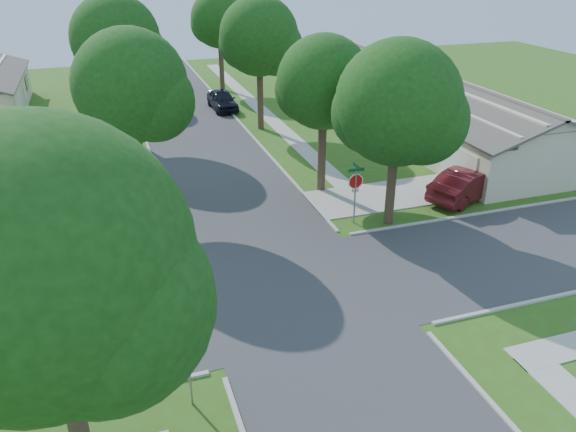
{
  "coord_description": "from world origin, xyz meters",
  "views": [
    {
      "loc": [
        -5.95,
        -17.31,
        12.07
      ],
      "look_at": [
        0.89,
        3.26,
        1.6
      ],
      "focal_mm": 35.0,
      "sensor_mm": 36.0,
      "label": 1
    }
  ],
  "objects_px": {
    "stop_sign_sw": "(187,348)",
    "tree_ne_corner": "(399,109)",
    "tree_w_near": "(133,91)",
    "tree_sw_corner": "(49,276)",
    "car_curb_west": "(146,65)",
    "house_ne_near": "(478,133)",
    "tree_w_mid": "(117,43)",
    "tree_w_far": "(110,32)",
    "house_ne_far": "(357,76)",
    "car_curb_east": "(222,100)",
    "tree_e_mid": "(260,40)",
    "tree_e_far": "(220,22)",
    "stop_sign_ne": "(356,184)",
    "car_driveway": "(467,184)",
    "tree_e_near": "(325,87)"
  },
  "relations": [
    {
      "from": "stop_sign_sw",
      "to": "tree_ne_corner",
      "type": "xyz_separation_m",
      "value": [
        11.06,
        8.91,
        3.56
      ]
    },
    {
      "from": "stop_sign_sw",
      "to": "tree_w_near",
      "type": "height_order",
      "value": "tree_w_near"
    },
    {
      "from": "tree_sw_corner",
      "to": "car_curb_west",
      "type": "xyz_separation_m",
      "value": [
        6.24,
        51.92,
        -5.58
      ]
    },
    {
      "from": "stop_sign_sw",
      "to": "house_ne_near",
      "type": "distance_m",
      "value": 25.98
    },
    {
      "from": "tree_w_mid",
      "to": "tree_sw_corner",
      "type": "relative_size",
      "value": 1.0
    },
    {
      "from": "tree_w_far",
      "to": "house_ne_far",
      "type": "height_order",
      "value": "tree_w_far"
    },
    {
      "from": "car_curb_east",
      "to": "tree_e_mid",
      "type": "bearing_deg",
      "value": -77.61
    },
    {
      "from": "tree_e_far",
      "to": "house_ne_near",
      "type": "distance_m",
      "value": 25.99
    },
    {
      "from": "tree_sw_corner",
      "to": "tree_ne_corner",
      "type": "height_order",
      "value": "tree_sw_corner"
    },
    {
      "from": "tree_e_mid",
      "to": "tree_w_near",
      "type": "height_order",
      "value": "tree_e_mid"
    },
    {
      "from": "house_ne_far",
      "to": "car_curb_east",
      "type": "height_order",
      "value": "house_ne_far"
    },
    {
      "from": "stop_sign_sw",
      "to": "stop_sign_ne",
      "type": "relative_size",
      "value": 1.0
    },
    {
      "from": "tree_w_near",
      "to": "car_driveway",
      "type": "relative_size",
      "value": 1.81
    },
    {
      "from": "tree_e_near",
      "to": "tree_ne_corner",
      "type": "bearing_deg",
      "value": -71.47
    },
    {
      "from": "tree_e_mid",
      "to": "tree_sw_corner",
      "type": "distance_m",
      "value": 30.54
    },
    {
      "from": "tree_w_far",
      "to": "car_curb_east",
      "type": "xyz_separation_m",
      "value": [
        7.85,
        -6.88,
        -4.72
      ]
    },
    {
      "from": "tree_e_mid",
      "to": "tree_w_mid",
      "type": "distance_m",
      "value": 9.4
    },
    {
      "from": "tree_e_far",
      "to": "house_ne_near",
      "type": "xyz_separation_m",
      "value": [
        11.24,
        -23.01,
        -4.46
      ]
    },
    {
      "from": "tree_w_near",
      "to": "tree_ne_corner",
      "type": "height_order",
      "value": "tree_w_near"
    },
    {
      "from": "tree_e_far",
      "to": "car_curb_west",
      "type": "bearing_deg",
      "value": 118.59
    },
    {
      "from": "tree_e_far",
      "to": "tree_sw_corner",
      "type": "relative_size",
      "value": 0.91
    },
    {
      "from": "tree_e_mid",
      "to": "car_curb_west",
      "type": "relative_size",
      "value": 1.97
    },
    {
      "from": "stop_sign_ne",
      "to": "tree_e_far",
      "type": "xyz_separation_m",
      "value": [
        0.05,
        29.31,
        3.95
      ]
    },
    {
      "from": "car_curb_east",
      "to": "house_ne_near",
      "type": "bearing_deg",
      "value": -53.47
    },
    {
      "from": "tree_e_mid",
      "to": "tree_e_far",
      "type": "height_order",
      "value": "tree_e_mid"
    },
    {
      "from": "house_ne_far",
      "to": "tree_e_mid",
      "type": "bearing_deg",
      "value": -144.58
    },
    {
      "from": "tree_e_far",
      "to": "tree_w_near",
      "type": "xyz_separation_m",
      "value": [
        -9.4,
        -25.0,
        0.14
      ]
    },
    {
      "from": "tree_e_far",
      "to": "tree_w_mid",
      "type": "height_order",
      "value": "tree_w_mid"
    },
    {
      "from": "tree_w_mid",
      "to": "car_curb_west",
      "type": "bearing_deg",
      "value": 81.82
    },
    {
      "from": "tree_e_mid",
      "to": "car_driveway",
      "type": "relative_size",
      "value": 1.86
    },
    {
      "from": "stop_sign_ne",
      "to": "car_curb_east",
      "type": "xyz_separation_m",
      "value": [
        -1.5,
        22.43,
        -1.25
      ]
    },
    {
      "from": "tree_w_mid",
      "to": "house_ne_far",
      "type": "bearing_deg",
      "value": 21.17
    },
    {
      "from": "house_ne_near",
      "to": "tree_e_far",
      "type": "bearing_deg",
      "value": 116.03
    },
    {
      "from": "tree_w_far",
      "to": "car_curb_west",
      "type": "distance_m",
      "value": 12.43
    },
    {
      "from": "tree_e_near",
      "to": "car_curb_east",
      "type": "distance_m",
      "value": 18.83
    },
    {
      "from": "tree_e_near",
      "to": "tree_w_near",
      "type": "height_order",
      "value": "tree_w_near"
    },
    {
      "from": "tree_ne_corner",
      "to": "car_curb_east",
      "type": "bearing_deg",
      "value": 97.85
    },
    {
      "from": "tree_w_near",
      "to": "tree_w_mid",
      "type": "relative_size",
      "value": 0.94
    },
    {
      "from": "tree_ne_corner",
      "to": "car_curb_east",
      "type": "distance_m",
      "value": 23.63
    },
    {
      "from": "car_curb_east",
      "to": "car_curb_west",
      "type": "xyz_separation_m",
      "value": [
        -4.4,
        17.8,
        -0.1
      ]
    },
    {
      "from": "car_curb_east",
      "to": "stop_sign_ne",
      "type": "bearing_deg",
      "value": -88.06
    },
    {
      "from": "tree_e_near",
      "to": "tree_w_near",
      "type": "xyz_separation_m",
      "value": [
        -9.4,
        0.0,
        0.47
      ]
    },
    {
      "from": "tree_e_mid",
      "to": "tree_w_near",
      "type": "relative_size",
      "value": 1.03
    },
    {
      "from": "tree_w_far",
      "to": "tree_ne_corner",
      "type": "bearing_deg",
      "value": -69.72
    },
    {
      "from": "house_ne_near",
      "to": "tree_w_far",
      "type": "bearing_deg",
      "value": 131.9
    },
    {
      "from": "tree_e_near",
      "to": "house_ne_near",
      "type": "height_order",
      "value": "tree_e_near"
    },
    {
      "from": "house_ne_far",
      "to": "car_driveway",
      "type": "height_order",
      "value": "house_ne_far"
    },
    {
      "from": "stop_sign_ne",
      "to": "tree_e_mid",
      "type": "height_order",
      "value": "tree_e_mid"
    },
    {
      "from": "tree_e_mid",
      "to": "tree_w_mid",
      "type": "xyz_separation_m",
      "value": [
        -9.4,
        0.0,
        0.24
      ]
    },
    {
      "from": "car_curb_west",
      "to": "house_ne_near",
      "type": "bearing_deg",
      "value": 121.19
    }
  ]
}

